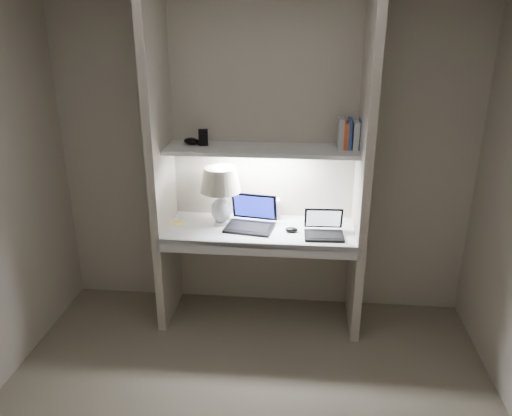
# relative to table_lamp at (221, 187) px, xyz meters

# --- Properties ---
(back_wall) EXTENTS (3.20, 0.01, 2.50)m
(back_wall) POSITION_rel_table_lamp_xyz_m (0.30, 0.22, 0.18)
(back_wall) COLOR beige
(back_wall) RESTS_ON floor
(alcove_panel_left) EXTENTS (0.06, 0.55, 2.50)m
(alcove_panel_left) POSITION_rel_table_lamp_xyz_m (-0.43, -0.05, 0.18)
(alcove_panel_left) COLOR beige
(alcove_panel_left) RESTS_ON floor
(alcove_panel_right) EXTENTS (0.06, 0.55, 2.50)m
(alcove_panel_right) POSITION_rel_table_lamp_xyz_m (1.03, -0.05, 0.18)
(alcove_panel_right) COLOR beige
(alcove_panel_right) RESTS_ON floor
(desk) EXTENTS (1.40, 0.55, 0.04)m
(desk) POSITION_rel_table_lamp_xyz_m (0.30, -0.05, -0.32)
(desk) COLOR white
(desk) RESTS_ON alcove_panel_left
(desk_apron) EXTENTS (1.46, 0.03, 0.10)m
(desk_apron) POSITION_rel_table_lamp_xyz_m (0.30, -0.31, -0.35)
(desk_apron) COLOR silver
(desk_apron) RESTS_ON desk
(shelf) EXTENTS (1.40, 0.36, 0.03)m
(shelf) POSITION_rel_table_lamp_xyz_m (0.30, 0.04, 0.28)
(shelf) COLOR silver
(shelf) RESTS_ON back_wall
(strip_light) EXTENTS (0.60, 0.04, 0.02)m
(strip_light) POSITION_rel_table_lamp_xyz_m (0.30, 0.04, 0.26)
(strip_light) COLOR white
(strip_light) RESTS_ON shelf
(table_lamp) EXTENTS (0.31, 0.31, 0.45)m
(table_lamp) POSITION_rel_table_lamp_xyz_m (0.00, 0.00, 0.00)
(table_lamp) COLOR white
(table_lamp) RESTS_ON desk
(laptop_main) EXTENTS (0.39, 0.35, 0.24)m
(laptop_main) POSITION_rel_table_lamp_xyz_m (0.23, -0.02, -0.25)
(laptop_main) COLOR black
(laptop_main) RESTS_ON desk
(laptop_netbook) EXTENTS (0.29, 0.25, 0.18)m
(laptop_netbook) POSITION_rel_table_lamp_xyz_m (0.77, -0.13, -0.26)
(laptop_netbook) COLOR black
(laptop_netbook) RESTS_ON desk
(speaker) EXTENTS (0.13, 0.10, 0.16)m
(speaker) POSITION_rel_table_lamp_xyz_m (0.38, 0.15, -0.22)
(speaker) COLOR silver
(speaker) RESTS_ON desk
(mouse) EXTENTS (0.10, 0.07, 0.03)m
(mouse) POSITION_rel_table_lamp_xyz_m (0.54, -0.10, -0.29)
(mouse) COLOR black
(mouse) RESTS_ON desk
(cable_coil) EXTENTS (0.13, 0.13, 0.01)m
(cable_coil) POSITION_rel_table_lamp_xyz_m (0.29, -0.00, -0.30)
(cable_coil) COLOR black
(cable_coil) RESTS_ON desk
(sticky_note) EXTENTS (0.08, 0.08, 0.00)m
(sticky_note) POSITION_rel_table_lamp_xyz_m (-0.34, -0.02, -0.30)
(sticky_note) COLOR yellow
(sticky_note) RESTS_ON desk
(book_row) EXTENTS (0.21, 0.14, 0.22)m
(book_row) POSITION_rel_table_lamp_xyz_m (0.95, 0.09, 0.40)
(book_row) COLOR #BCBCBC
(book_row) RESTS_ON shelf
(shelf_box) EXTENTS (0.08, 0.06, 0.12)m
(shelf_box) POSITION_rel_table_lamp_xyz_m (-0.13, 0.07, 0.35)
(shelf_box) COLOR black
(shelf_box) RESTS_ON shelf
(shelf_gadget) EXTENTS (0.14, 0.12, 0.05)m
(shelf_gadget) POSITION_rel_table_lamp_xyz_m (-0.23, 0.09, 0.32)
(shelf_gadget) COLOR black
(shelf_gadget) RESTS_ON shelf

